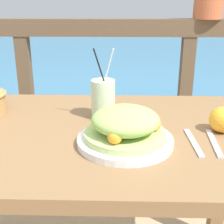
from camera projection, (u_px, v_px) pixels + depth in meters
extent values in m
cube|color=olive|center=(93.00, 135.00, 1.00)|extent=(1.20, 0.74, 0.04)
cube|color=olive|center=(221.00, 181.00, 1.40)|extent=(0.06, 0.06, 0.68)
cube|color=brown|center=(105.00, 27.00, 1.66)|extent=(2.80, 0.08, 0.09)
cube|color=brown|center=(29.00, 114.00, 1.85)|extent=(0.07, 0.07, 0.92)
cube|color=brown|center=(183.00, 116.00, 1.83)|extent=(0.07, 0.07, 0.92)
cube|color=teal|center=(114.00, 66.00, 4.27)|extent=(12.00, 4.00, 0.43)
cylinder|color=white|center=(125.00, 141.00, 0.90)|extent=(0.28, 0.28, 0.02)
cylinder|color=#B7D17A|center=(125.00, 135.00, 0.89)|extent=(0.23, 0.23, 0.02)
ellipsoid|color=#9EC660|center=(125.00, 120.00, 0.87)|extent=(0.19, 0.19, 0.07)
sphere|color=#F9A328|center=(154.00, 124.00, 0.89)|extent=(0.04, 0.04, 0.04)
sphere|color=#F9A328|center=(108.00, 117.00, 0.94)|extent=(0.04, 0.04, 0.04)
sphere|color=#F9A328|center=(115.00, 137.00, 0.81)|extent=(0.04, 0.04, 0.04)
cylinder|color=beige|center=(103.00, 99.00, 1.07)|extent=(0.08, 0.08, 0.14)
cylinder|color=black|center=(104.00, 80.00, 1.03)|extent=(0.07, 0.02, 0.21)
cylinder|color=white|center=(105.00, 79.00, 1.05)|extent=(0.06, 0.05, 0.21)
cylinder|color=#B75B38|center=(208.00, 7.00, 1.61)|extent=(0.15, 0.15, 0.11)
cube|color=silver|center=(193.00, 142.00, 0.90)|extent=(0.02, 0.18, 0.00)
cube|color=silver|center=(214.00, 143.00, 0.90)|extent=(0.03, 0.18, 0.00)
sphere|color=#F9A328|center=(222.00, 120.00, 0.97)|extent=(0.08, 0.08, 0.08)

